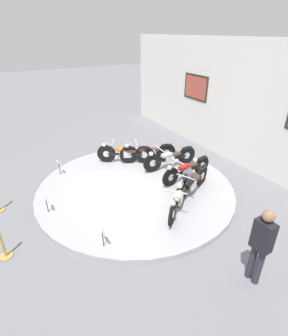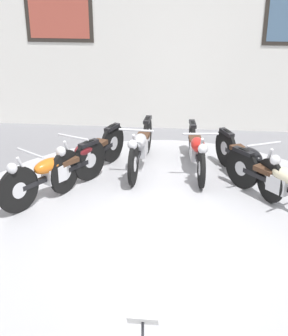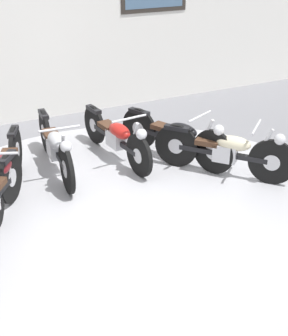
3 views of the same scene
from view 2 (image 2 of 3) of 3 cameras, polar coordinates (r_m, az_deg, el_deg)
name	(u,v)px [view 2 (image 2 of 3)]	position (r m, az deg, el deg)	size (l,w,h in m)	color
ground_plane	(162,224)	(6.51, 2.19, -6.84)	(60.00, 60.00, 0.00)	slate
display_platform	(162,219)	(6.46, 2.20, -6.22)	(5.89, 5.89, 0.16)	#ADADB2
back_wall	(177,28)	(9.90, 4.03, 16.61)	(14.00, 0.22, 4.20)	white
motorcycle_orange	(54,171)	(6.87, -10.93, -0.35)	(1.15, 1.71, 0.80)	black
motorcycle_maroon	(89,153)	(7.42, -6.74, 1.77)	(0.82, 1.89, 0.81)	black
motorcycle_silver	(141,146)	(7.69, -0.43, 2.75)	(0.54, 2.01, 0.81)	black
motorcycle_red	(197,149)	(7.66, 6.46, 2.32)	(0.54, 1.95, 0.78)	black
motorcycle_black	(248,160)	(7.32, 12.55, 0.96)	(0.86, 1.84, 0.80)	black
motorcycle_cream	(280,181)	(6.73, 16.25, -1.50)	(1.33, 1.55, 0.79)	black
info_placard_front_centre	(143,327)	(4.09, -0.16, -18.86)	(0.26, 0.11, 0.51)	#333338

